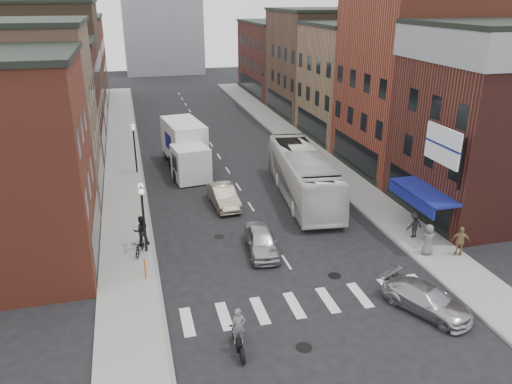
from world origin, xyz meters
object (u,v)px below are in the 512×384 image
at_px(streetlamp_far, 134,140).
at_px(sedan_left_near, 261,241).
at_px(motorcycle_rider, 239,332).
at_px(ped_right_b, 461,241).
at_px(streetlamp_near, 143,206).
at_px(bike_rack, 145,269).
at_px(sedan_left_far, 223,196).
at_px(ped_right_c, 428,240).
at_px(box_truck, 186,148).
at_px(ped_left_solo, 141,231).
at_px(billboard_sign, 444,147).
at_px(parked_bicycle, 140,246).
at_px(ped_right_a, 414,225).
at_px(curb_car, 427,299).
at_px(transit_bus, 303,175).

distance_m(streetlamp_far, sedan_left_near, 16.93).
distance_m(motorcycle_rider, ped_right_b, 14.47).
relative_size(streetlamp_near, bike_rack, 5.14).
relative_size(sedan_left_near, sedan_left_far, 0.94).
bearing_deg(ped_right_c, streetlamp_near, -1.93).
relative_size(box_truck, ped_left_solo, 4.98).
bearing_deg(streetlamp_far, sedan_left_far, -56.19).
xyz_separation_m(billboard_sign, parked_bicycle, (-16.33, 3.27, -5.54)).
bearing_deg(sedan_left_far, ped_right_c, -49.28).
relative_size(bike_rack, ped_right_b, 0.46).
height_order(box_truck, ped_right_c, box_truck).
height_order(sedan_left_far, ped_left_solo, ped_left_solo).
relative_size(billboard_sign, streetlamp_far, 0.90).
xyz_separation_m(ped_left_solo, ped_right_a, (15.83, -3.10, -0.12)).
bearing_deg(sedan_left_near, parked_bicycle, 174.80).
distance_m(billboard_sign, streetlamp_near, 16.68).
relative_size(curb_car, ped_left_solo, 2.36).
relative_size(streetlamp_near, sedan_left_far, 0.94).
xyz_separation_m(streetlamp_near, curb_car, (12.25, -8.97, -2.29)).
bearing_deg(ped_right_b, ped_right_a, -36.37).
bearing_deg(motorcycle_rider, streetlamp_far, 104.86).
xyz_separation_m(ped_right_a, ped_right_b, (1.27, -2.64, 0.07)).
bearing_deg(motorcycle_rider, ped_left_solo, 115.19).
relative_size(motorcycle_rider, ped_right_c, 1.17).
distance_m(sedan_left_near, parked_bicycle, 6.84).
bearing_deg(ped_left_solo, bike_rack, 80.65).
bearing_deg(bike_rack, ped_right_a, 1.57).
bearing_deg(ped_right_a, box_truck, -61.29).
height_order(streetlamp_far, sedan_left_near, streetlamp_far).
relative_size(bike_rack, transit_bus, 0.06).
relative_size(curb_car, parked_bicycle, 2.56).
height_order(billboard_sign, ped_right_c, billboard_sign).
xyz_separation_m(streetlamp_near, ped_right_a, (15.63, -2.27, -1.97)).
relative_size(box_truck, ped_right_c, 5.10).
height_order(transit_bus, ped_right_b, transit_bus).
relative_size(box_truck, sedan_left_near, 2.20).
relative_size(sedan_left_near, ped_right_c, 2.31).
bearing_deg(ped_right_a, transit_bus, -68.93).
bearing_deg(box_truck, parked_bicycle, -114.89).
bearing_deg(curb_car, motorcycle_rider, 157.59).
height_order(sedan_left_near, curb_car, sedan_left_near).
height_order(streetlamp_far, motorcycle_rider, streetlamp_far).
xyz_separation_m(sedan_left_far, ped_right_c, (9.65, -10.00, 0.32)).
bearing_deg(box_truck, sedan_left_near, -89.45).
relative_size(transit_bus, ped_left_solo, 6.78).
bearing_deg(bike_rack, motorcycle_rider, -63.69).
distance_m(streetlamp_far, sedan_left_far, 10.27).
height_order(box_truck, transit_bus, box_truck).
bearing_deg(sedan_left_far, motorcycle_rider, -102.15).
bearing_deg(transit_bus, sedan_left_far, -172.31).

